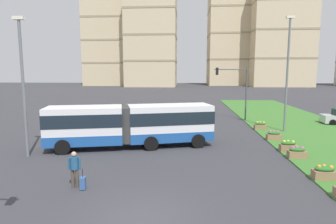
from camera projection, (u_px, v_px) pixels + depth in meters
name	position (u px, v px, depth m)	size (l,w,h in m)	color
ground_plane	(141.00, 217.00, 10.84)	(260.00, 260.00, 0.00)	#38383D
articulated_bus	(131.00, 124.00, 20.76)	(12.02, 5.33, 3.00)	white
car_black_sedan	(121.00, 112.00, 33.81)	(4.53, 2.30, 1.58)	black
pedestrian_crossing	(74.00, 167.00, 13.46)	(0.57, 0.36, 1.74)	#4C4238
rolling_suitcase	(83.00, 183.00, 13.33)	(0.30, 0.40, 0.97)	#335693
flower_planter_1	(324.00, 172.00, 14.40)	(1.10, 0.56, 0.74)	#937051
flower_planter_2	(297.00, 152.00, 17.98)	(1.10, 0.56, 0.74)	#937051
flower_planter_3	(288.00, 146.00, 19.55)	(1.10, 0.56, 0.74)	#937051
flower_planter_4	(274.00, 135.00, 22.78)	(1.10, 0.56, 0.74)	#937051
flower_planter_5	(260.00, 125.00, 26.96)	(1.10, 0.56, 0.74)	#937051
traffic_light_far_right	(236.00, 84.00, 31.57)	(3.61, 0.28, 5.87)	#474C51
streetlight_left	(23.00, 82.00, 17.88)	(0.70, 0.28, 8.74)	slate
streetlight_median	(287.00, 70.00, 25.29)	(0.70, 0.28, 10.17)	slate
apartment_tower_west	(108.00, 21.00, 115.28)	(16.53, 19.05, 50.83)	beige
apartment_tower_westcentre	(152.00, 38.00, 106.54)	(18.25, 17.31, 35.66)	beige
apartment_tower_centre	(234.00, 24.00, 116.41)	(20.49, 18.93, 49.19)	beige
apartment_tower_eastcentre	(280.00, 33.00, 105.56)	(21.49, 16.10, 39.19)	beige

